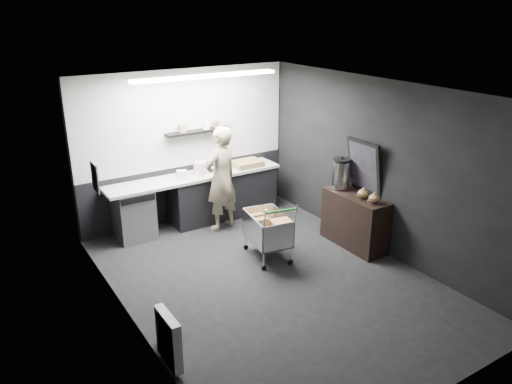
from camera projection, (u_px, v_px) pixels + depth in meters
floor at (272, 280)px, 7.14m from camera, size 5.50×5.50×0.00m
ceiling at (274, 91)px, 6.18m from camera, size 5.50×5.50×0.00m
wall_back at (186, 146)px, 8.83m from camera, size 5.50×0.00×5.50m
wall_front at (444, 283)px, 4.48m from camera, size 5.50×0.00×5.50m
wall_left at (127, 226)px, 5.66m from camera, size 0.00×5.50×5.50m
wall_right at (380, 168)px, 7.66m from camera, size 0.00×5.50×5.50m
kitchen_wall_panel at (185, 119)px, 8.64m from camera, size 3.95×0.02×1.70m
dado_panel at (188, 191)px, 9.12m from camera, size 3.95×0.02×1.00m
floating_shelf at (199, 131)px, 8.74m from camera, size 1.20×0.22×0.04m
wall_clock at (253, 94)px, 9.23m from camera, size 0.20×0.03×0.20m
poster at (95, 177)px, 6.63m from camera, size 0.02×0.30×0.40m
poster_red_band at (95, 172)px, 6.60m from camera, size 0.02×0.22×0.10m
radiator at (169, 339)px, 5.33m from camera, size 0.10×0.50×0.60m
ceiling_strip at (206, 76)px, 7.66m from camera, size 2.40×0.20×0.04m
prep_counter at (203, 197)px, 8.96m from camera, size 3.20×0.61×0.90m
person at (221, 179)px, 8.51m from camera, size 0.76×0.60×1.83m
shopping_cart at (267, 230)px, 7.65m from camera, size 0.66×0.96×0.97m
sideboard at (354, 213)px, 8.03m from camera, size 0.50×1.16×1.74m
fire_extinguisher at (162, 326)px, 5.76m from camera, size 0.14×0.14×0.45m
cardboard_box at (247, 164)px, 9.20m from camera, size 0.53×0.40×0.11m
pink_tub at (200, 168)px, 8.75m from camera, size 0.22×0.22×0.22m
white_container at (182, 175)px, 8.53m from camera, size 0.19×0.17×0.15m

